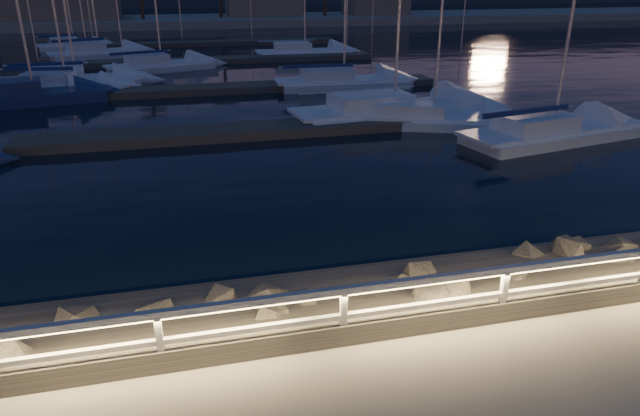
# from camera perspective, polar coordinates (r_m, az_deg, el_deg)

# --- Properties ---
(ground) EXTENTS (400.00, 400.00, 0.00)m
(ground) POSITION_cam_1_polar(r_m,az_deg,el_deg) (10.71, 12.86, -11.33)
(ground) COLOR gray
(ground) RESTS_ON ground
(harbor_water) EXTENTS (400.00, 440.00, 0.60)m
(harbor_water) POSITION_cam_1_polar(r_m,az_deg,el_deg) (39.90, -7.56, 12.40)
(harbor_water) COLOR black
(harbor_water) RESTS_ON ground
(guard_rail) EXTENTS (44.11, 0.12, 1.06)m
(guard_rail) POSITION_cam_1_polar(r_m,az_deg,el_deg) (10.28, 12.89, -7.80)
(guard_rail) COLOR silver
(guard_rail) RESTS_ON ground
(riprap) EXTENTS (33.47, 2.62, 1.28)m
(riprap) POSITION_cam_1_polar(r_m,az_deg,el_deg) (11.97, 7.73, -8.43)
(riprap) COLOR #676158
(riprap) RESTS_ON ground
(floating_docks) EXTENTS (22.00, 36.00, 0.40)m
(floating_docks) POSITION_cam_1_polar(r_m,az_deg,el_deg) (41.06, -7.82, 13.47)
(floating_docks) COLOR #5E574E
(floating_docks) RESTS_ON ground
(far_shore) EXTENTS (160.00, 14.00, 5.20)m
(far_shore) POSITION_cam_1_polar(r_m,az_deg,el_deg) (82.20, -11.44, 18.13)
(far_shore) COLOR gray
(far_shore) RESTS_ON ground
(sailboat_a) EXTENTS (7.95, 3.74, 13.14)m
(sailboat_a) POSITION_cam_1_polar(r_m,az_deg,el_deg) (34.50, -27.00, 10.04)
(sailboat_a) COLOR navy
(sailboat_a) RESTS_ON ground
(sailboat_c) EXTENTS (8.70, 4.04, 14.26)m
(sailboat_c) POSITION_cam_1_polar(r_m,az_deg,el_deg) (25.59, 21.95, 7.21)
(sailboat_c) COLOR white
(sailboat_c) RESTS_ON ground
(sailboat_d) EXTENTS (10.12, 3.93, 16.69)m
(sailboat_d) POSITION_cam_1_polar(r_m,az_deg,el_deg) (27.66, 6.93, 9.77)
(sailboat_d) COLOR white
(sailboat_d) RESTS_ON ground
(sailboat_e) EXTENTS (7.58, 3.25, 12.57)m
(sailboat_e) POSITION_cam_1_polar(r_m,az_deg,el_deg) (36.78, -24.29, 11.10)
(sailboat_e) COLOR white
(sailboat_e) RESTS_ON ground
(sailboat_f) EXTENTS (8.25, 2.90, 13.83)m
(sailboat_f) POSITION_cam_1_polar(r_m,az_deg,el_deg) (38.72, -23.51, 11.71)
(sailboat_f) COLOR white
(sailboat_f) RESTS_ON ground
(sailboat_g) EXTENTS (8.38, 2.87, 14.02)m
(sailboat_g) POSITION_cam_1_polar(r_m,az_deg,el_deg) (35.32, 2.04, 12.60)
(sailboat_g) COLOR white
(sailboat_g) RESTS_ON ground
(sailboat_h) EXTENTS (8.11, 4.87, 13.29)m
(sailboat_h) POSITION_cam_1_polar(r_m,az_deg,el_deg) (26.65, 10.82, 8.91)
(sailboat_h) COLOR white
(sailboat_h) RESTS_ON ground
(sailboat_i) EXTENTS (8.15, 4.78, 13.51)m
(sailboat_i) POSITION_cam_1_polar(r_m,az_deg,el_deg) (51.67, -21.42, 14.30)
(sailboat_i) COLOR white
(sailboat_i) RESTS_ON ground
(sailboat_j) EXTENTS (8.02, 4.57, 13.20)m
(sailboat_j) POSITION_cam_1_polar(r_m,az_deg,el_deg) (43.30, -15.83, 13.63)
(sailboat_j) COLOR white
(sailboat_j) RESTS_ON ground
(sailboat_k) EXTENTS (8.20, 2.65, 13.80)m
(sailboat_k) POSITION_cam_1_polar(r_m,az_deg,el_deg) (49.10, -1.77, 15.37)
(sailboat_k) COLOR white
(sailboat_k) RESTS_ON ground
(sailboat_m) EXTENTS (6.55, 3.16, 10.82)m
(sailboat_m) POSITION_cam_1_polar(r_m,az_deg,el_deg) (58.75, -23.55, 14.75)
(sailboat_m) COLOR white
(sailboat_m) RESTS_ON ground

